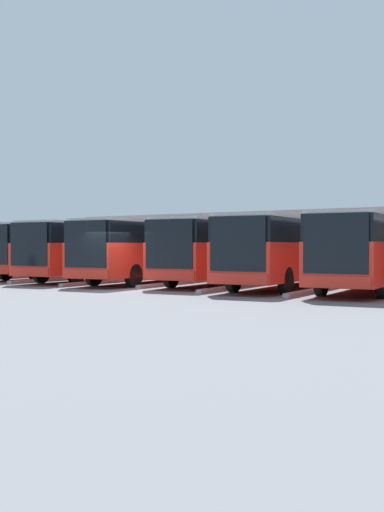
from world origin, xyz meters
The scene contains 15 objects.
ground_plane centered at (0.00, 0.00, 0.00)m, with size 600.00×600.00×0.00m, color slate.
bus_1 centered at (-9.51, -5.13, 1.76)m, with size 3.69×11.30×3.13m.
curb_divider_1 centered at (-7.60, -3.49, 0.07)m, with size 0.24×6.53×0.15m, color #B2B2AD.
bus_2 centered at (-5.70, -5.09, 1.76)m, with size 3.69×11.30×3.13m.
curb_divider_2 centered at (-3.80, -3.45, 0.07)m, with size 0.24×6.53×0.15m, color #B2B2AD.
bus_3 centered at (-1.90, -5.97, 1.76)m, with size 3.69×11.30×3.13m.
curb_divider_3 centered at (0.00, -4.33, 0.07)m, with size 0.24×6.53×0.15m, color #B2B2AD.
bus_4 centered at (1.90, -4.97, 1.76)m, with size 3.69×11.30×3.13m.
curb_divider_4 centered at (3.80, -3.33, 0.07)m, with size 0.24×6.53×0.15m, color #B2B2AD.
bus_5 centered at (5.70, -5.15, 1.76)m, with size 3.69×11.30×3.13m.
curb_divider_5 centered at (7.60, -3.51, 0.07)m, with size 0.24×6.53×0.15m, color #B2B2AD.
bus_6 centered at (9.50, -6.01, 1.76)m, with size 3.69×11.30×3.13m.
curb_divider_6 centered at (11.41, -4.37, 0.07)m, with size 0.24×6.53×0.15m, color #B2B2AD.
bus_7 centered at (13.30, -5.49, 1.76)m, with size 3.69×11.30×3.13m.
station_building centered at (0.00, -22.76, 2.17)m, with size 37.19×13.23×4.28m.
Camera 1 is at (-18.27, 20.97, 1.88)m, focal length 45.00 mm.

